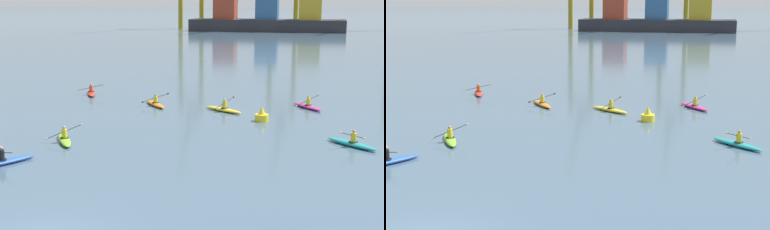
% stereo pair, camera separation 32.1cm
% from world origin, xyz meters
% --- Properties ---
extents(container_barge, '(36.41, 8.30, 8.41)m').
position_xyz_m(container_barge, '(-4.60, 122.32, 2.88)').
color(container_barge, '#28282D').
rests_on(container_barge, ground).
extents(channel_buoy, '(0.90, 0.90, 1.00)m').
position_xyz_m(channel_buoy, '(5.07, 21.14, 0.36)').
color(channel_buoy, yellow).
rests_on(channel_buoy, ground).
extents(kayak_magenta, '(2.50, 3.09, 1.05)m').
position_xyz_m(kayak_magenta, '(7.90, 26.35, 0.17)').
color(kayak_magenta, '#C13384').
rests_on(kayak_magenta, ground).
extents(kayak_blue, '(2.25, 3.23, 0.95)m').
position_xyz_m(kayak_blue, '(-6.23, 8.19, 0.17)').
color(kayak_blue, '#2856B2').
rests_on(kayak_blue, ground).
extents(kayak_teal, '(2.91, 2.74, 0.99)m').
position_xyz_m(kayak_teal, '(10.63, 15.68, 0.17)').
color(kayak_teal, teal).
rests_on(kayak_teal, ground).
extents(kayak_yellow, '(3.15, 2.41, 1.01)m').
position_xyz_m(kayak_yellow, '(2.05, 23.80, 0.17)').
color(kayak_yellow, yellow).
rests_on(kayak_yellow, ground).
extents(kayak_lime, '(2.28, 3.21, 1.04)m').
position_xyz_m(kayak_lime, '(-5.26, 13.03, 0.17)').
color(kayak_lime, '#7ABC2D').
rests_on(kayak_lime, ground).
extents(kayak_orange, '(2.52, 3.08, 0.95)m').
position_xyz_m(kayak_orange, '(-3.37, 24.83, 0.17)').
color(kayak_orange, orange).
rests_on(kayak_orange, ground).
extents(kayak_red, '(2.07, 3.34, 0.95)m').
position_xyz_m(kayak_red, '(-10.07, 28.51, 0.17)').
color(kayak_red, red).
rests_on(kayak_red, ground).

